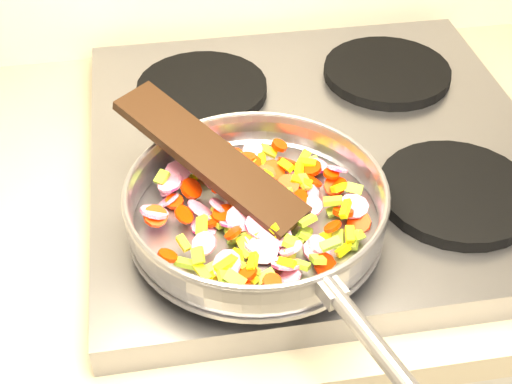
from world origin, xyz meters
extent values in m
cube|color=#939399|center=(-0.70, 1.67, 0.92)|extent=(0.60, 0.60, 0.04)
cylinder|color=black|center=(-0.84, 1.52, 0.95)|extent=(0.19, 0.19, 0.02)
cylinder|color=black|center=(-0.56, 1.52, 0.95)|extent=(0.19, 0.19, 0.02)
cylinder|color=black|center=(-0.84, 1.81, 0.95)|extent=(0.19, 0.19, 0.02)
cylinder|color=black|center=(-0.56, 1.81, 0.95)|extent=(0.19, 0.19, 0.02)
cylinder|color=#9E9EA5|center=(-0.81, 1.50, 0.96)|extent=(0.29, 0.29, 0.01)
torus|color=#9E9EA5|center=(-0.81, 1.50, 0.99)|extent=(0.33, 0.33, 0.05)
torus|color=#9E9EA5|center=(-0.81, 1.50, 1.01)|extent=(0.29, 0.29, 0.01)
cylinder|color=#9E9EA5|center=(-0.74, 1.28, 1.00)|extent=(0.08, 0.19, 0.02)
cube|color=#9E9EA5|center=(-0.76, 1.36, 1.00)|extent=(0.03, 0.04, 0.02)
cube|color=#88AE25|center=(-0.87, 1.43, 0.97)|extent=(0.02, 0.02, 0.01)
cube|color=#88AE25|center=(-0.74, 1.43, 0.99)|extent=(0.02, 0.01, 0.01)
cylinder|color=#EB2700|center=(-0.72, 1.58, 0.97)|extent=(0.02, 0.02, 0.01)
cylinder|color=#EB2700|center=(-0.74, 1.54, 0.98)|extent=(0.03, 0.03, 0.02)
cylinder|color=#CF1466|center=(-0.75, 1.44, 0.97)|extent=(0.04, 0.04, 0.01)
cube|color=yellow|center=(-0.75, 1.56, 0.98)|extent=(0.02, 0.03, 0.01)
cylinder|color=#CF1466|center=(-0.87, 1.50, 0.96)|extent=(0.04, 0.04, 0.01)
cylinder|color=#EB2700|center=(-0.81, 1.59, 0.98)|extent=(0.03, 0.03, 0.01)
cylinder|color=#EB2700|center=(-0.78, 1.57, 0.98)|extent=(0.03, 0.03, 0.01)
cube|color=yellow|center=(-0.88, 1.57, 0.97)|extent=(0.02, 0.03, 0.02)
cylinder|color=#EB2700|center=(-0.71, 1.55, 0.98)|extent=(0.03, 0.03, 0.01)
cylinder|color=#CF1466|center=(-0.81, 1.44, 0.97)|extent=(0.05, 0.04, 0.02)
cylinder|color=#EB2700|center=(-0.86, 1.50, 0.97)|extent=(0.03, 0.03, 0.02)
cylinder|color=#CF1466|center=(-0.84, 1.40, 0.96)|extent=(0.03, 0.04, 0.02)
cylinder|color=#CF1466|center=(-0.90, 1.57, 0.97)|extent=(0.04, 0.05, 0.03)
cylinder|color=#EB2700|center=(-0.75, 1.52, 0.97)|extent=(0.03, 0.03, 0.02)
cylinder|color=#CF1466|center=(-0.83, 1.49, 0.98)|extent=(0.04, 0.03, 0.03)
cylinder|color=#EB2700|center=(-0.91, 1.44, 0.98)|extent=(0.02, 0.03, 0.02)
cylinder|color=#EB2700|center=(-0.75, 1.55, 0.97)|extent=(0.02, 0.02, 0.01)
cube|color=#88AE25|center=(-0.84, 1.58, 0.98)|extent=(0.02, 0.02, 0.02)
cube|color=#88AE25|center=(-0.85, 1.61, 0.98)|extent=(0.02, 0.02, 0.01)
cube|color=#88AE25|center=(-0.82, 1.61, 0.98)|extent=(0.02, 0.02, 0.02)
cylinder|color=#EB2700|center=(-0.85, 1.50, 0.98)|extent=(0.04, 0.04, 0.01)
cube|color=yellow|center=(-0.79, 1.46, 0.98)|extent=(0.02, 0.01, 0.01)
cylinder|color=#CF1466|center=(-0.70, 1.55, 0.98)|extent=(0.03, 0.03, 0.02)
cylinder|color=#EB2700|center=(-0.76, 1.61, 0.98)|extent=(0.03, 0.03, 0.02)
cylinder|color=#EB2700|center=(-0.82, 1.62, 0.97)|extent=(0.03, 0.03, 0.01)
cylinder|color=#CF1466|center=(-0.87, 1.52, 0.97)|extent=(0.04, 0.05, 0.04)
cylinder|color=#CF1466|center=(-0.80, 1.55, 0.98)|extent=(0.04, 0.04, 0.02)
cube|color=#88AE25|center=(-0.77, 1.49, 0.97)|extent=(0.02, 0.02, 0.01)
cylinder|color=#EB2700|center=(-0.89, 1.50, 0.98)|extent=(0.03, 0.03, 0.02)
cylinder|color=#CF1466|center=(-0.75, 1.52, 0.97)|extent=(0.04, 0.05, 0.03)
cylinder|color=#EB2700|center=(-0.83, 1.61, 0.98)|extent=(0.03, 0.03, 0.02)
cylinder|color=#CF1466|center=(-0.84, 1.62, 0.98)|extent=(0.03, 0.04, 0.02)
cube|color=#88AE25|center=(-0.81, 1.54, 0.97)|extent=(0.02, 0.01, 0.01)
cylinder|color=#CF1466|center=(-0.90, 1.56, 0.98)|extent=(0.04, 0.04, 0.01)
cube|color=yellow|center=(-0.76, 1.56, 0.99)|extent=(0.02, 0.02, 0.01)
cube|color=#88AE25|center=(-0.72, 1.50, 0.97)|extent=(0.03, 0.01, 0.01)
cylinder|color=#EB2700|center=(-0.85, 1.54, 0.98)|extent=(0.03, 0.03, 0.01)
cube|color=#88AE25|center=(-0.76, 1.46, 0.97)|extent=(0.03, 0.03, 0.01)
cylinder|color=#CF1466|center=(-0.79, 1.46, 0.98)|extent=(0.04, 0.04, 0.01)
cube|color=yellow|center=(-0.74, 1.57, 0.98)|extent=(0.02, 0.02, 0.01)
cube|color=yellow|center=(-0.79, 1.42, 0.98)|extent=(0.02, 0.02, 0.02)
cylinder|color=#EB2700|center=(-0.84, 1.40, 0.97)|extent=(0.03, 0.03, 0.01)
cube|color=#88AE25|center=(-0.87, 1.49, 0.98)|extent=(0.02, 0.02, 0.02)
cylinder|color=#CF1466|center=(-0.75, 1.57, 0.97)|extent=(0.03, 0.03, 0.02)
cube|color=#88AE25|center=(-0.71, 1.45, 0.97)|extent=(0.02, 0.03, 0.01)
cube|color=#88AE25|center=(-0.72, 1.58, 0.97)|extent=(0.02, 0.02, 0.02)
cube|color=#88AE25|center=(-0.80, 1.46, 0.97)|extent=(0.02, 0.02, 0.02)
cube|color=yellow|center=(-0.71, 1.48, 0.99)|extent=(0.02, 0.03, 0.01)
cylinder|color=#CF1466|center=(-0.70, 1.49, 0.97)|extent=(0.04, 0.04, 0.01)
cube|color=#88AE25|center=(-0.85, 1.40, 0.98)|extent=(0.03, 0.02, 0.02)
cylinder|color=#EB2700|center=(-0.80, 1.53, 0.96)|extent=(0.04, 0.04, 0.02)
cylinder|color=#EB2700|center=(-0.84, 1.41, 0.98)|extent=(0.03, 0.03, 0.01)
cube|color=#88AE25|center=(-0.84, 1.48, 0.97)|extent=(0.03, 0.01, 0.01)
cylinder|color=#CF1466|center=(-0.85, 1.56, 0.98)|extent=(0.04, 0.03, 0.03)
cylinder|color=#CF1466|center=(-0.87, 1.40, 0.97)|extent=(0.04, 0.04, 0.02)
cylinder|color=#EB2700|center=(-0.71, 1.54, 0.97)|extent=(0.03, 0.03, 0.02)
cylinder|color=#EB2700|center=(-0.73, 1.46, 0.98)|extent=(0.02, 0.03, 0.02)
cylinder|color=#CF1466|center=(-0.75, 1.45, 0.97)|extent=(0.03, 0.03, 0.02)
cylinder|color=#EB2700|center=(-0.80, 1.47, 0.96)|extent=(0.02, 0.03, 0.02)
cube|color=#88AE25|center=(-0.83, 1.42, 0.98)|extent=(0.02, 0.02, 0.02)
cube|color=#88AE25|center=(-0.83, 1.51, 0.97)|extent=(0.02, 0.03, 0.02)
cube|color=#88AE25|center=(-0.82, 1.41, 0.97)|extent=(0.02, 0.02, 0.01)
cube|color=#88AE25|center=(-0.81, 1.59, 0.97)|extent=(0.03, 0.03, 0.01)
cube|color=#88AE25|center=(-0.76, 1.42, 0.97)|extent=(0.02, 0.02, 0.02)
cube|color=yellow|center=(-0.83, 1.41, 0.97)|extent=(0.02, 0.02, 0.01)
cylinder|color=#EB2700|center=(-0.80, 1.58, 0.98)|extent=(0.03, 0.03, 0.01)
cube|color=yellow|center=(-0.88, 1.41, 0.97)|extent=(0.01, 0.03, 0.02)
cylinder|color=#EB2700|center=(-0.84, 1.46, 0.98)|extent=(0.02, 0.03, 0.02)
cylinder|color=#CF1466|center=(-0.87, 1.60, 0.98)|extent=(0.03, 0.03, 0.02)
cylinder|color=#EB2700|center=(-0.79, 1.56, 0.98)|extent=(0.03, 0.03, 0.02)
cube|color=#88AE25|center=(-0.76, 1.47, 0.98)|extent=(0.02, 0.02, 0.01)
cylinder|color=#CF1466|center=(-0.79, 1.42, 0.97)|extent=(0.05, 0.04, 0.02)
cube|color=#88AE25|center=(-0.69, 1.52, 0.98)|extent=(0.02, 0.02, 0.01)
cube|color=yellow|center=(-0.88, 1.43, 0.97)|extent=(0.02, 0.03, 0.02)
cylinder|color=#EB2700|center=(-0.90, 1.54, 0.97)|extent=(0.03, 0.03, 0.01)
cube|color=#88AE25|center=(-0.88, 1.44, 0.98)|extent=(0.01, 0.02, 0.02)
cylinder|color=#EB2700|center=(-0.81, 1.40, 0.97)|extent=(0.03, 0.03, 0.01)
cylinder|color=#EB2700|center=(-0.76, 1.51, 0.98)|extent=(0.02, 0.03, 0.02)
cube|color=#88AE25|center=(-0.82, 1.47, 0.98)|extent=(0.03, 0.02, 0.02)
cube|color=#88AE25|center=(-0.71, 1.45, 0.97)|extent=(0.02, 0.02, 0.02)
cylinder|color=#CF1466|center=(-0.92, 1.51, 0.98)|extent=(0.04, 0.04, 0.02)
cube|color=#88AE25|center=(-0.75, 1.53, 0.98)|extent=(0.02, 0.02, 0.02)
cube|color=#88AE25|center=(-0.80, 1.58, 0.97)|extent=(0.02, 0.03, 0.01)
cube|color=#88AE25|center=(-0.90, 1.44, 0.97)|extent=(0.03, 0.02, 0.01)
cylinder|color=#EB2700|center=(-0.80, 1.53, 0.97)|extent=(0.03, 0.03, 0.01)
cube|color=#88AE25|center=(-0.78, 1.41, 0.98)|extent=(0.02, 0.02, 0.01)
cube|color=yellow|center=(-0.83, 1.42, 0.98)|extent=(0.02, 0.03, 0.01)
cube|color=#88AE25|center=(-0.85, 1.52, 0.97)|extent=(0.02, 0.02, 0.01)
cylinder|color=#CF1466|center=(-0.84, 1.49, 0.98)|extent=(0.04, 0.04, 0.02)
cylinder|color=#CF1466|center=(-0.79, 1.40, 0.97)|extent=(0.03, 0.04, 0.02)
cube|color=#88AE25|center=(-0.76, 1.46, 0.97)|extent=(0.02, 0.02, 0.02)
cube|color=yellow|center=(-0.71, 1.52, 0.98)|extent=(0.02, 0.02, 0.01)
cube|color=#88AE25|center=(-0.78, 1.45, 0.98)|extent=(0.02, 0.02, 0.01)
cube|color=#88AE25|center=(-0.84, 1.48, 0.98)|extent=(0.02, 0.01, 0.02)
cylinder|color=#CF1466|center=(-0.83, 1.49, 0.97)|extent=(0.03, 0.03, 0.01)
cylinder|color=#EB2700|center=(-0.70, 1.48, 0.97)|extent=(0.03, 0.03, 0.02)
cylinder|color=#EB2700|center=(-0.92, 1.51, 0.98)|extent=(0.04, 0.03, 0.02)
cylinder|color=#CF1466|center=(-0.72, 1.57, 0.97)|extent=(0.03, 0.03, 0.01)
cube|color=#88AE25|center=(-0.72, 1.50, 0.98)|extent=(0.02, 0.02, 0.01)
cylinder|color=#EB2700|center=(-0.73, 1.57, 0.98)|extent=(0.03, 0.03, 0.01)
cube|color=yellow|center=(-0.79, 1.47, 0.98)|extent=(0.02, 0.02, 0.02)
cube|color=yellow|center=(-0.74, 1.46, 0.97)|extent=(0.02, 0.01, 0.02)
cube|color=#88AE25|center=(-0.86, 1.40, 0.98)|extent=(0.01, 0.02, 0.02)
cylinder|color=#CF1466|center=(-0.79, 1.45, 0.96)|extent=(0.03, 0.03, 0.02)
cube|color=yellow|center=(-0.80, 1.48, 0.98)|extent=(0.03, 0.02, 0.02)
cylinder|color=#EB2700|center=(-0.80, 1.43, 0.97)|extent=(0.03, 0.02, 0.02)
cube|color=#88AE25|center=(-0.81, 1.39, 0.97)|extent=(0.02, 0.02, 0.01)
cube|color=#88AE25|center=(-0.91, 1.57, 0.99)|extent=(0.02, 0.02, 0.01)
cylinder|color=#CF1466|center=(-0.82, 1.51, 0.98)|extent=(0.04, 0.04, 0.01)
cylinder|color=#CF1466|center=(-0.85, 1.52, 0.98)|extent=(0.03, 0.04, 0.02)
cube|color=yellow|center=(-0.79, 1.56, 0.98)|extent=(0.01, 0.03, 0.02)
cube|color=yellow|center=(-0.74, 1.59, 0.97)|extent=(0.02, 0.03, 0.02)
cylinder|color=#CF1466|center=(-0.78, 1.44, 0.98)|extent=(0.03, 0.03, 0.02)
cube|color=yellow|center=(-0.90, 1.46, 0.98)|extent=(0.02, 0.02, 0.01)
cube|color=yellow|center=(-0.84, 1.43, 0.98)|extent=(0.01, 0.02, 0.01)
cylinder|color=#EB2700|center=(-0.86, 1.59, 0.97)|extent=(0.03, 0.03, 0.01)
cube|color=#88AE25|center=(-0.81, 1.58, 0.98)|extent=(0.03, 0.02, 0.01)
cube|color=#88AE25|center=(-0.85, 1.50, 0.97)|extent=(0.02, 0.03, 0.01)
cylinder|color=#CF1466|center=(-0.83, 1.52, 0.97)|extent=(0.03, 0.03, 0.03)
cube|color=yellow|center=(-0.83, 1.45, 0.97)|extent=(0.02, 0.03, 0.02)
cylinder|color=#EB2700|center=(-0.82, 1.54, 0.97)|extent=(0.03, 0.03, 0.01)
cube|color=yellow|center=(-0.73, 1.43, 0.97)|extent=(0.02, 0.02, 0.01)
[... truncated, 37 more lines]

